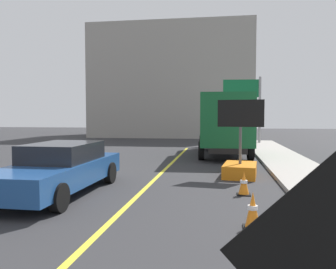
% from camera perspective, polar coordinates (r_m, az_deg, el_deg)
% --- Properties ---
extents(lane_center_stripe, '(0.14, 36.00, 0.01)m').
position_cam_1_polar(lane_center_stripe, '(5.60, -16.05, -19.53)').
color(lane_center_stripe, yellow).
rests_on(lane_center_stripe, ground).
extents(arrow_board_trailer, '(1.60, 1.92, 2.70)m').
position_cam_1_polar(arrow_board_trailer, '(12.48, 11.79, -4.60)').
color(arrow_board_trailer, orange).
rests_on(arrow_board_trailer, ground).
extents(box_truck, '(2.91, 7.66, 3.19)m').
position_cam_1_polar(box_truck, '(18.85, 9.13, 1.91)').
color(box_truck, black).
rests_on(box_truck, ground).
extents(pickup_car, '(2.02, 5.15, 1.38)m').
position_cam_1_polar(pickup_car, '(10.02, -17.37, -5.33)').
color(pickup_car, navy).
rests_on(pickup_car, ground).
extents(highway_guide_sign, '(2.78, 0.35, 5.00)m').
position_cam_1_polar(highway_guide_sign, '(26.39, 13.21, 5.84)').
color(highway_guide_sign, gray).
rests_on(highway_guide_sign, ground).
extents(far_building_block, '(15.84, 9.98, 10.96)m').
position_cam_1_polar(far_building_block, '(37.12, 1.10, 8.30)').
color(far_building_block, gray).
rests_on(far_building_block, ground).
extents(traffic_cone_mid_lane, '(0.36, 0.36, 0.71)m').
position_cam_1_polar(traffic_cone_mid_lane, '(6.93, 13.77, -12.04)').
color(traffic_cone_mid_lane, black).
rests_on(traffic_cone_mid_lane, ground).
extents(traffic_cone_far_lane, '(0.36, 0.36, 0.64)m').
position_cam_1_polar(traffic_cone_far_lane, '(9.66, 12.38, -7.89)').
color(traffic_cone_far_lane, black).
rests_on(traffic_cone_far_lane, ground).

